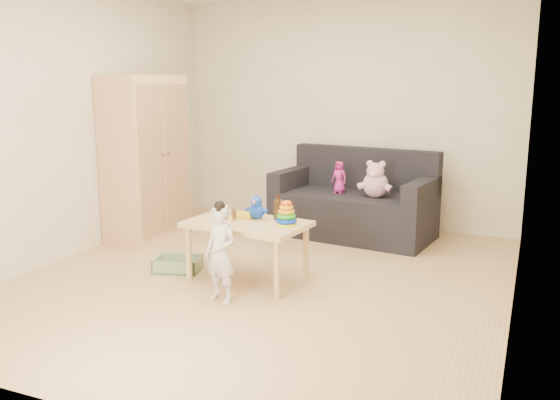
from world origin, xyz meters
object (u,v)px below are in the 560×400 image
at_px(sofa, 352,215).
at_px(toddler, 221,255).
at_px(wardrobe, 146,158).
at_px(play_table, 247,251).

xyz_separation_m(sofa, toddler, (-0.37, -2.27, 0.14)).
relative_size(wardrobe, sofa, 1.03).
distance_m(wardrobe, sofa, 2.31).
bearing_deg(play_table, toddler, -86.83).
bearing_deg(toddler, sofa, 94.29).
xyz_separation_m(wardrobe, toddler, (1.68, -1.39, -0.49)).
relative_size(wardrobe, toddler, 2.31).
distance_m(wardrobe, play_table, 1.97).
distance_m(sofa, play_table, 1.81).
relative_size(wardrobe, play_table, 1.76).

